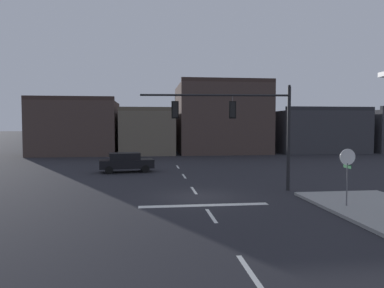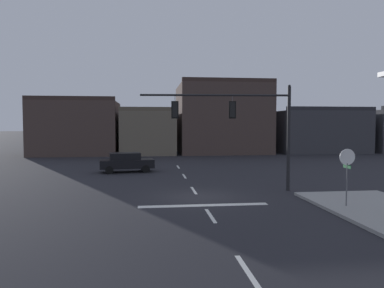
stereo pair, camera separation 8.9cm
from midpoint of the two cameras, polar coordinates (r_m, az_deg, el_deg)
The scene contains 8 objects.
ground_plane at distance 19.80m, azimuth 0.90°, elevation -8.42°, with size 400.00×400.00×0.00m, color #232328.
sidewalk_near_corner at distance 18.95m, azimuth 27.65°, elevation -9.08°, with size 5.00×8.00×0.15m, color gray.
stop_bar_paint at distance 17.87m, azimuth 1.79°, elevation -9.69°, with size 6.40×0.50×0.01m, color silver.
lane_centreline at distance 21.75m, azimuth 0.18°, elevation -7.37°, with size 0.16×26.40×0.01m.
signal_mast_near_side at distance 21.52m, azimuth 8.03°, elevation 3.96°, with size 8.88×0.85×6.31m.
stop_sign at distance 18.30m, azimuth 23.29°, elevation -2.84°, with size 0.76×0.64×2.83m.
car_lot_nearside at distance 30.35m, azimuth -10.50°, elevation -2.80°, with size 4.62×2.38×1.61m.
building_row at distance 51.32m, azimuth 6.84°, elevation 2.72°, with size 54.29×12.00×9.84m.
Camera 1 is at (-2.69, -19.21, 3.97)m, focal length 33.64 mm.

